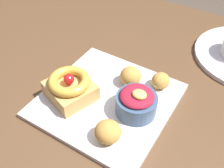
{
  "coord_description": "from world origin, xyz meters",
  "views": [
    {
      "loc": [
        0.29,
        -0.4,
        1.17
      ],
      "look_at": [
        0.07,
        -0.04,
        0.77
      ],
      "focal_mm": 42.8,
      "sensor_mm": 36.0,
      "label": 1
    }
  ],
  "objects": [
    {
      "name": "fritter_front",
      "position": [
        0.09,
        0.01,
        0.76
      ],
      "size": [
        0.05,
        0.05,
        0.05
      ],
      "primitive_type": "ellipsoid",
      "color": "gold",
      "rests_on": "front_plate"
    },
    {
      "name": "cake_slice",
      "position": [
        0.0,
        -0.1,
        0.77
      ],
      "size": [
        0.12,
        0.12,
        0.06
      ],
      "rotation": [
        0.0,
        0.0,
        -0.32
      ],
      "color": "tan",
      "rests_on": "front_plate"
    },
    {
      "name": "berry_ramekin",
      "position": [
        0.14,
        -0.06,
        0.77
      ],
      "size": [
        0.09,
        0.09,
        0.07
      ],
      "color": "#3D5675",
      "rests_on": "front_plate"
    },
    {
      "name": "front_plate",
      "position": [
        0.07,
        -0.06,
        0.74
      ],
      "size": [
        0.27,
        0.27,
        0.01
      ],
      "primitive_type": "cube",
      "color": "white",
      "rests_on": "dining_table"
    },
    {
      "name": "fritter_middle",
      "position": [
        0.15,
        0.03,
        0.76
      ],
      "size": [
        0.04,
        0.04,
        0.04
      ],
      "primitive_type": "ellipsoid",
      "color": "gold",
      "rests_on": "front_plate"
    },
    {
      "name": "dining_table",
      "position": [
        0.0,
        0.0,
        0.64
      ],
      "size": [
        1.38,
        0.91,
        0.73
      ],
      "color": "brown",
      "rests_on": "ground_plane"
    },
    {
      "name": "fritter_back",
      "position": [
        0.13,
        -0.15,
        0.76
      ],
      "size": [
        0.05,
        0.05,
        0.04
      ],
      "primitive_type": "ellipsoid",
      "color": "gold",
      "rests_on": "front_plate"
    }
  ]
}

